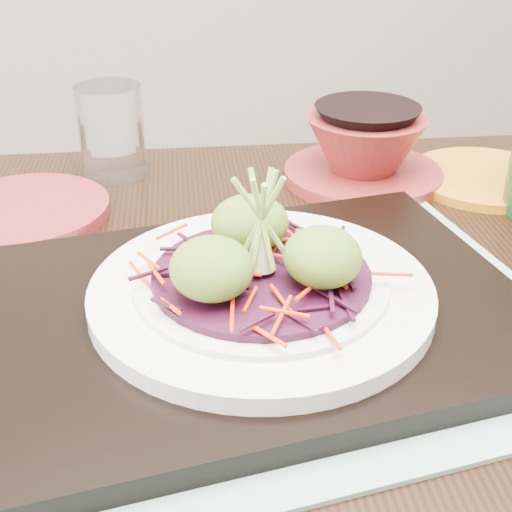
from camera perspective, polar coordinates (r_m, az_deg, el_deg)
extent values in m
cube|color=black|center=(0.61, 2.03, -5.69)|extent=(1.23, 0.88, 0.04)
cube|color=#84AA99|center=(0.58, 0.41, -5.29)|extent=(0.51, 0.42, 0.00)
cube|color=black|center=(0.57, 0.42, -4.34)|extent=(0.44, 0.35, 0.02)
cylinder|color=silver|center=(0.56, 0.42, -2.93)|extent=(0.27, 0.27, 0.01)
cylinder|color=silver|center=(0.55, 0.43, -2.13)|extent=(0.20, 0.20, 0.01)
cylinder|color=#360A20|center=(0.55, 0.43, -1.58)|extent=(0.17, 0.17, 0.01)
ellipsoid|color=#567824|center=(0.51, -3.55, -1.04)|extent=(0.06, 0.06, 0.05)
ellipsoid|color=#567824|center=(0.53, 5.35, -0.10)|extent=(0.06, 0.06, 0.05)
ellipsoid|color=#567824|center=(0.58, -0.48, 2.64)|extent=(0.06, 0.06, 0.05)
cylinder|color=maroon|center=(0.78, -18.00, 3.47)|extent=(0.21, 0.21, 0.01)
cylinder|color=white|center=(0.85, -11.48, 9.75)|extent=(0.08, 0.08, 0.11)
cylinder|color=maroon|center=(0.84, 8.52, 6.47)|extent=(0.19, 0.19, 0.01)
cylinder|color=#BC6F14|center=(0.87, 17.88, 5.96)|extent=(0.22, 0.22, 0.01)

